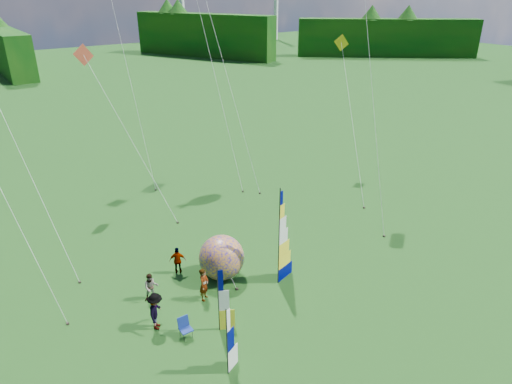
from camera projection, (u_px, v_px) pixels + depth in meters
ground at (323, 323)px, 21.29m from camera, size 220.00×220.00×0.00m
treeline_ring at (328, 250)px, 19.62m from camera, size 210.00×210.00×8.00m
feather_banner_main at (279, 239)px, 23.02m from camera, size 1.40×0.49×5.31m
side_banner_left at (218, 301)px, 20.17m from camera, size 0.87×0.48×3.26m
side_banner_far at (227, 344)px, 17.88m from camera, size 0.89×0.48×3.14m
bol_inflatable at (222, 257)px, 24.16m from camera, size 2.61×2.61×2.42m
spectator_a at (204, 284)px, 22.54m from camera, size 0.77×0.72×1.76m
spectator_b at (151, 287)px, 22.55m from camera, size 0.81×0.57×1.50m
spectator_c at (156, 311)px, 20.62m from camera, size 1.06×1.24×1.86m
spectator_d at (178, 260)px, 24.67m from camera, size 0.98×0.79×1.56m
camp_chair at (186, 328)px, 20.24m from camera, size 0.57×0.57×0.98m
kite_whale at (214, 18)px, 34.04m from camera, size 5.03×15.93×24.13m
kite_rainbow_delta at (10, 123)px, 22.90m from camera, size 9.82×12.32×16.10m
kite_parafoil at (374, 80)px, 28.29m from camera, size 10.70×12.62×17.95m
small_kite_red at (130, 130)px, 29.75m from camera, size 7.81×10.75×11.41m
small_kite_orange at (213, 62)px, 34.30m from camera, size 5.96×11.53×18.02m
small_kite_yellow at (353, 113)px, 33.94m from camera, size 8.97×11.47×11.25m
small_kite_green at (120, 31)px, 34.09m from camera, size 6.90×12.93×22.34m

